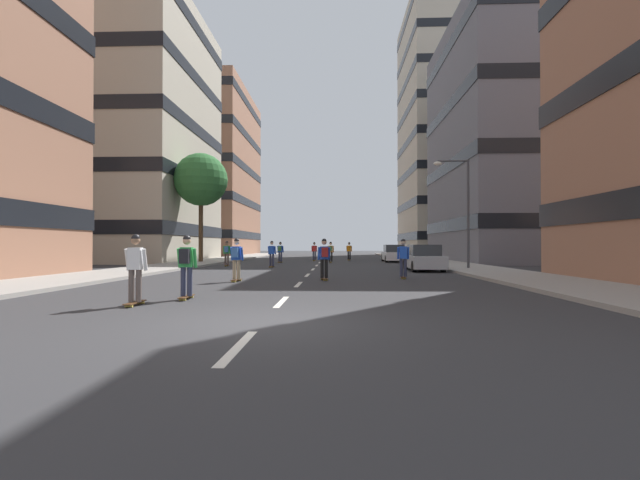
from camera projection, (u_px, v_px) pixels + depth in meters
name	position (u px, v px, depth m)	size (l,w,h in m)	color
ground_plane	(318.00, 264.00, 33.18)	(149.22, 149.22, 0.00)	#333335
sidewalk_left	(206.00, 262.00, 36.66)	(3.97, 68.39, 0.14)	#9E9991
sidewalk_right	(435.00, 262.00, 35.91)	(3.97, 68.39, 0.14)	#9E9991
lane_markings	(318.00, 264.00, 33.81)	(0.16, 57.20, 0.01)	silver
building_left_mid	(122.00, 135.00, 40.85)	(14.72, 16.60, 23.83)	#B2A893
building_left_far	(200.00, 173.00, 64.27)	(14.72, 20.01, 24.30)	#9E6B51
building_right_mid	(527.00, 142.00, 39.36)	(14.72, 17.45, 21.70)	slate
building_right_far	(456.00, 131.00, 62.86)	(14.72, 17.59, 36.19)	#BCB29E
parked_car_near	(423.00, 259.00, 25.00)	(1.82, 4.40, 1.52)	#B2B7BF
parked_car_mid	(394.00, 254.00, 38.10)	(1.82, 4.40, 1.52)	silver
street_tree_near	(201.00, 180.00, 35.25)	(4.33, 4.33, 8.91)	#4C3823
streetlamp_right	(462.00, 201.00, 25.59)	(2.13, 0.30, 6.50)	#3F3F44
skater_0	(314.00, 250.00, 40.78)	(0.54, 0.91, 1.78)	brown
skater_1	(331.00, 251.00, 36.35)	(0.54, 0.91, 1.78)	brown
skater_2	(236.00, 257.00, 17.54)	(0.55, 0.92, 1.78)	brown
skater_3	(403.00, 257.00, 19.10)	(0.55, 0.92, 1.78)	brown
skater_4	(324.00, 256.00, 18.22)	(0.56, 0.92, 1.78)	brown
skater_5	(227.00, 252.00, 30.17)	(0.54, 0.91, 1.78)	brown
skater_6	(135.00, 266.00, 10.64)	(0.53, 0.90, 1.78)	brown
skater_7	(349.00, 250.00, 41.59)	(0.56, 0.92, 1.78)	brown
skater_8	(186.00, 263.00, 11.84)	(0.54, 0.91, 1.78)	brown
skater_9	(280.00, 251.00, 36.11)	(0.56, 0.92, 1.78)	brown
skater_10	(272.00, 253.00, 28.68)	(0.55, 0.91, 1.78)	brown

